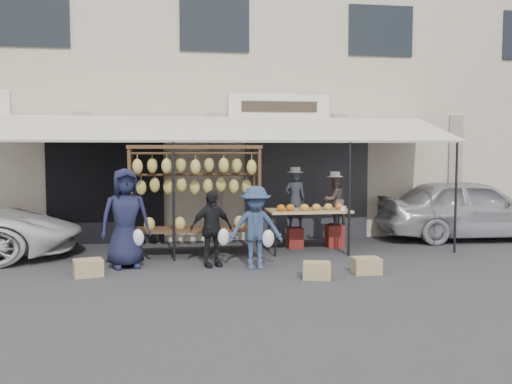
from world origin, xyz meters
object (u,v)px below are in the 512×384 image
banana_rack (195,179)px  vendor_left (295,199)px  sedan (470,209)px  customer_mid (211,229)px  vendor_right (335,200)px  crate_near_b (366,266)px  produce_table (309,211)px  crate_near_a (317,271)px  crate_far (88,268)px  customer_right (256,228)px  customer_left (125,218)px

banana_rack → vendor_left: size_ratio=2.10×
vendor_left → sedan: (4.41, 0.55, -0.34)m
customer_mid → banana_rack: bearing=84.0°
vendor_left → sedan: 4.45m
customer_mid → sedan: sedan is taller
banana_rack → vendor_right: (3.08, 0.64, -0.52)m
vendor_left → crate_near_b: bearing=110.7°
produce_table → customer_mid: size_ratio=1.21×
banana_rack → sedan: bearing=10.5°
banana_rack → crate_near_a: (1.91, -2.26, -1.43)m
crate_near_b → crate_near_a: bearing=-166.1°
customer_mid → vendor_right: bearing=10.3°
banana_rack → sedan: size_ratio=0.60×
customer_mid → crate_near_b: (2.61, -1.02, -0.56)m
vendor_right → crate_near_a: (-1.17, -2.90, -0.91)m
crate_near_b → crate_far: crate_far is taller
produce_table → crate_far: 4.59m
produce_table → banana_rack: bearing=-177.3°
crate_far → sedan: sedan is taller
customer_mid → vendor_left: bearing=20.9°
produce_table → customer_right: size_ratio=1.13×
vendor_right → crate_near_a: vendor_right is taller
vendor_right → crate_near_b: size_ratio=2.34×
vendor_right → produce_table: bearing=20.3°
customer_left → crate_near_a: bearing=-37.7°
produce_table → customer_mid: (-2.11, -1.12, -0.17)m
produce_table → crate_near_b: bearing=-76.9°
crate_near_b → vendor_left: bearing=103.7°
customer_mid → sedan: 6.74m
banana_rack → produce_table: bearing=2.7°
produce_table → customer_right: (-1.34, -1.42, -0.12)m
vendor_right → vendor_left: bearing=-18.4°
banana_rack → customer_right: 1.85m
customer_right → crate_near_b: customer_right is taller
crate_near_a → crate_far: crate_far is taller
vendor_left → customer_left: bearing=30.5°
vendor_right → customer_left: (-4.38, -1.49, -0.14)m
customer_right → crate_near_a: 1.44m
crate_near_b → crate_far: bearing=173.4°
produce_table → crate_far: (-4.25, -1.59, -0.73)m
vendor_right → customer_left: bearing=2.8°
banana_rack → customer_right: (1.02, -1.31, -0.82)m
produce_table → vendor_right: 0.91m
customer_left → vendor_left: bearing=9.6°
vendor_right → customer_right: (-2.06, -1.95, -0.30)m
customer_right → crate_far: bearing=-174.8°
customer_mid → crate_near_a: size_ratio=3.09×
banana_rack → vendor_left: 2.35m
vendor_right → sedan: 3.59m
customer_mid → crate_far: 2.25m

